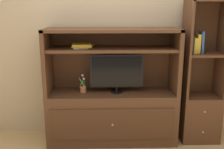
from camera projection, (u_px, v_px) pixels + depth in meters
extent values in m
cube|color=tan|center=(111.00, 34.00, 3.58)|extent=(6.00, 0.10, 2.80)
cube|color=#4C2D1C|center=(112.00, 116.00, 3.50)|extent=(1.68, 0.50, 0.68)
cube|color=#462A19|center=(112.00, 124.00, 3.25)|extent=(1.54, 0.02, 0.41)
sphere|color=silver|center=(112.00, 125.00, 3.23)|extent=(0.02, 0.02, 0.02)
cube|color=#4C2D1C|center=(48.00, 62.00, 3.29)|extent=(0.05, 0.50, 0.82)
cube|color=#4C2D1C|center=(175.00, 61.00, 3.34)|extent=(0.05, 0.50, 0.82)
cube|color=#4C2D1C|center=(111.00, 58.00, 3.55)|extent=(1.68, 0.02, 0.82)
cube|color=#4C2D1C|center=(112.00, 30.00, 3.22)|extent=(1.68, 0.50, 0.04)
cube|color=#4C2D1C|center=(112.00, 49.00, 3.28)|extent=(1.58, 0.45, 0.04)
cylinder|color=black|center=(117.00, 92.00, 3.41)|extent=(0.16, 0.16, 0.01)
cylinder|color=black|center=(117.00, 89.00, 3.40)|extent=(0.03, 0.03, 0.06)
cube|color=black|center=(117.00, 71.00, 3.34)|extent=(0.68, 0.02, 0.43)
cube|color=black|center=(117.00, 71.00, 3.33)|extent=(0.63, 0.00, 0.38)
cylinder|color=#B26642|center=(83.00, 89.00, 3.39)|extent=(0.08, 0.08, 0.08)
cylinder|color=#3D6B33|center=(83.00, 81.00, 3.37)|extent=(0.01, 0.01, 0.15)
cube|color=#2D7A38|center=(84.00, 82.00, 3.37)|extent=(0.01, 0.09, 0.08)
cube|color=#2D7A38|center=(82.00, 82.00, 3.39)|extent=(0.06, 0.04, 0.09)
cube|color=#2D7A38|center=(82.00, 83.00, 3.35)|extent=(0.09, 0.02, 0.13)
sphere|color=#DB9EC6|center=(82.00, 75.00, 3.36)|extent=(0.03, 0.03, 0.03)
sphere|color=#DB9EC6|center=(84.00, 79.00, 3.35)|extent=(0.03, 0.03, 0.03)
cube|color=silver|center=(82.00, 47.00, 3.27)|extent=(0.20, 0.26, 0.01)
cube|color=gold|center=(83.00, 46.00, 3.25)|extent=(0.27, 0.28, 0.01)
cube|color=gold|center=(82.00, 45.00, 3.25)|extent=(0.25, 0.26, 0.02)
cube|color=#4C2D1C|center=(198.00, 117.00, 3.54)|extent=(0.50, 0.39, 0.62)
sphere|color=silver|center=(205.00, 112.00, 3.31)|extent=(0.02, 0.02, 0.02)
sphere|color=silver|center=(203.00, 132.00, 3.37)|extent=(0.02, 0.02, 0.02)
cube|color=#4C2D1C|center=(186.00, 49.00, 3.30)|extent=(0.03, 0.39, 1.23)
cube|color=#4C2D1C|center=(223.00, 49.00, 3.32)|extent=(0.03, 0.39, 1.23)
cube|color=#4C2D1C|center=(199.00, 47.00, 3.49)|extent=(0.50, 0.02, 1.23)
cube|color=#4C2D1C|center=(204.00, 54.00, 3.33)|extent=(0.44, 0.35, 0.03)
cube|color=#4C2D1C|center=(209.00, 0.00, 3.16)|extent=(0.50, 0.39, 0.03)
cube|color=black|center=(191.00, 44.00, 3.29)|extent=(0.02, 0.17, 0.23)
cube|color=gold|center=(194.00, 45.00, 3.29)|extent=(0.04, 0.16, 0.20)
cube|color=gold|center=(198.00, 44.00, 3.29)|extent=(0.04, 0.12, 0.24)
cube|color=#2D519E|center=(201.00, 42.00, 3.29)|extent=(0.04, 0.15, 0.27)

